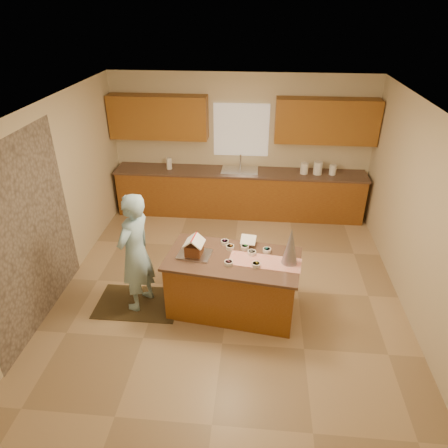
{
  "coord_description": "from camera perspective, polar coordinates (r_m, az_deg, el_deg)",
  "views": [
    {
      "loc": [
        0.36,
        -4.89,
        3.87
      ],
      "look_at": [
        -0.1,
        0.2,
        1.0
      ],
      "focal_mm": 32.55,
      "sensor_mm": 36.0,
      "label": 1
    }
  ],
  "objects": [
    {
      "name": "canister_a",
      "position": [
        7.92,
        11.21,
        7.67
      ],
      "size": [
        0.15,
        0.15,
        0.21
      ],
      "primitive_type": "cylinder",
      "color": "white",
      "rests_on": "back_counter_top"
    },
    {
      "name": "window_curtain",
      "position": [
        7.94,
        2.44,
        13.04
      ],
      "size": [
        1.05,
        0.03,
        1.0
      ],
      "primitive_type": "cube",
      "color": "white",
      "rests_on": "wall_back"
    },
    {
      "name": "tinsel_tree",
      "position": [
        5.2,
        9.34,
        -3.06
      ],
      "size": [
        0.23,
        0.23,
        0.52
      ],
      "primitive_type": "cone",
      "rotation": [
        0.0,
        0.0,
        -0.13
      ],
      "color": "silver",
      "rests_on": "island_top"
    },
    {
      "name": "sink",
      "position": [
        7.93,
        2.22,
        7.22
      ],
      "size": [
        0.7,
        0.45,
        0.12
      ],
      "primitive_type": "cube",
      "color": "silver",
      "rests_on": "back_counter_top"
    },
    {
      "name": "wall_left",
      "position": [
        6.2,
        -22.88,
        2.91
      ],
      "size": [
        5.5,
        5.5,
        0.0
      ],
      "primitive_type": "plane",
      "color": "beige",
      "rests_on": "floor"
    },
    {
      "name": "canister_b",
      "position": [
        7.94,
        13.05,
        7.69
      ],
      "size": [
        0.17,
        0.17,
        0.24
      ],
      "primitive_type": "cylinder",
      "color": "white",
      "rests_on": "back_counter_top"
    },
    {
      "name": "stone_accent",
      "position": [
        5.63,
        -25.94,
        -1.66
      ],
      "size": [
        0.0,
        2.5,
        2.5
      ],
      "primitive_type": "plane",
      "rotation": [
        1.57,
        0.0,
        1.57
      ],
      "color": "gray",
      "rests_on": "wall_left"
    },
    {
      "name": "wall_back",
      "position": [
        8.05,
        2.4,
        11.05
      ],
      "size": [
        5.5,
        5.5,
        0.0
      ],
      "primitive_type": "plane",
      "color": "beige",
      "rests_on": "floor"
    },
    {
      "name": "wall_right",
      "position": [
        5.9,
        25.84,
        0.89
      ],
      "size": [
        5.5,
        5.5,
        0.0
      ],
      "primitive_type": "plane",
      "color": "beige",
      "rests_on": "floor"
    },
    {
      "name": "cookbook",
      "position": [
        5.6,
        3.43,
        -2.23
      ],
      "size": [
        0.23,
        0.19,
        0.09
      ],
      "primitive_type": "cube",
      "rotation": [
        -1.13,
        0.0,
        -0.13
      ],
      "color": "white",
      "rests_on": "island_top"
    },
    {
      "name": "wall_front",
      "position": [
        3.32,
        -3.09,
        -19.99
      ],
      "size": [
        5.5,
        5.5,
        0.0
      ],
      "primitive_type": "plane",
      "color": "beige",
      "rests_on": "floor"
    },
    {
      "name": "floor",
      "position": [
        6.25,
        0.76,
        -8.97
      ],
      "size": [
        5.5,
        5.5,
        0.0
      ],
      "primitive_type": "plane",
      "color": "tan",
      "rests_on": "ground"
    },
    {
      "name": "rug",
      "position": [
        6.09,
        -11.94,
        -10.8
      ],
      "size": [
        1.17,
        0.76,
        0.01
      ],
      "primitive_type": "cube",
      "color": "black",
      "rests_on": "floor"
    },
    {
      "name": "candy_bowls",
      "position": [
        5.44,
        2.71,
        -3.99
      ],
      "size": [
        0.7,
        0.62,
        0.05
      ],
      "color": "#903072",
      "rests_on": "island_top"
    },
    {
      "name": "canister_c",
      "position": [
        8.0,
        15.03,
        7.37
      ],
      "size": [
        0.13,
        0.13,
        0.19
      ],
      "primitive_type": "cylinder",
      "color": "white",
      "rests_on": "back_counter_top"
    },
    {
      "name": "ceiling",
      "position": [
        5.04,
        0.96,
        15.9
      ],
      "size": [
        5.5,
        5.5,
        0.0
      ],
      "primitive_type": "plane",
      "color": "silver",
      "rests_on": "floor"
    },
    {
      "name": "back_counter_top",
      "position": [
        7.93,
        2.22,
        7.28
      ],
      "size": [
        4.85,
        0.63,
        0.04
      ],
      "primitive_type": "cube",
      "color": "brown",
      "rests_on": "back_counter_base"
    },
    {
      "name": "table_runner",
      "position": [
        5.32,
        5.75,
        -5.28
      ],
      "size": [
        0.97,
        0.46,
        0.01
      ],
      "primitive_type": "cube",
      "rotation": [
        0.0,
        0.0,
        -0.13
      ],
      "color": "red",
      "rests_on": "island_top"
    },
    {
      "name": "upper_cabinet_left",
      "position": [
        7.95,
        -9.19,
        14.6
      ],
      "size": [
        1.85,
        0.35,
        0.8
      ],
      "primitive_type": "cube",
      "color": "olive",
      "rests_on": "wall_back"
    },
    {
      "name": "back_counter_base",
      "position": [
        8.11,
        2.16,
        4.27
      ],
      "size": [
        4.8,
        0.6,
        0.88
      ],
      "primitive_type": "cube",
      "color": "brown",
      "rests_on": "floor"
    },
    {
      "name": "faucet",
      "position": [
        8.04,
        2.31,
        8.82
      ],
      "size": [
        0.03,
        0.03,
        0.28
      ],
      "primitive_type": "cylinder",
      "color": "silver",
      "rests_on": "back_counter_top"
    },
    {
      "name": "paper_towel",
      "position": [
        8.06,
        -7.72,
        8.43
      ],
      "size": [
        0.1,
        0.1,
        0.23
      ],
      "primitive_type": "cylinder",
      "color": "white",
      "rests_on": "back_counter_top"
    },
    {
      "name": "gingerbread_house",
      "position": [
        5.37,
        -4.21,
        -3.28
      ],
      "size": [
        0.29,
        0.29,
        0.26
      ],
      "color": "brown",
      "rests_on": "baking_tray"
    },
    {
      "name": "upper_cabinet_right",
      "position": [
        7.81,
        14.19,
        13.83
      ],
      "size": [
        1.85,
        0.35,
        0.8
      ],
      "primitive_type": "cube",
      "color": "olive",
      "rests_on": "wall_back"
    },
    {
      "name": "island_top",
      "position": [
        5.38,
        1.28,
        -4.94
      ],
      "size": [
        1.86,
        1.14,
        0.04
      ],
      "primitive_type": "cube",
      "rotation": [
        0.0,
        0.0,
        -0.13
      ],
      "color": "brown",
      "rests_on": "island_base"
    },
    {
      "name": "island_base",
      "position": [
        5.63,
        1.23,
        -8.56
      ],
      "size": [
        1.78,
        1.05,
        0.82
      ],
      "primitive_type": "cube",
      "rotation": [
        0.0,
        0.0,
        -0.13
      ],
      "color": "brown",
      "rests_on": "floor"
    },
    {
      "name": "boy",
      "position": [
        5.57,
        -12.35,
        -3.99
      ],
      "size": [
        0.6,
        0.73,
        1.72
      ],
      "primitive_type": "imported",
      "rotation": [
        0.0,
        0.0,
        -1.92
      ],
      "color": "#97C4D7",
      "rests_on": "rug"
    },
    {
      "name": "baking_tray",
      "position": [
        5.43,
        -4.17,
        -4.26
      ],
      "size": [
        0.47,
        0.37,
        0.02
      ],
      "primitive_type": "cube",
      "rotation": [
        0.0,
        0.0,
        -0.13
      ],
      "color": "silver",
      "rests_on": "island_top"
    }
  ]
}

